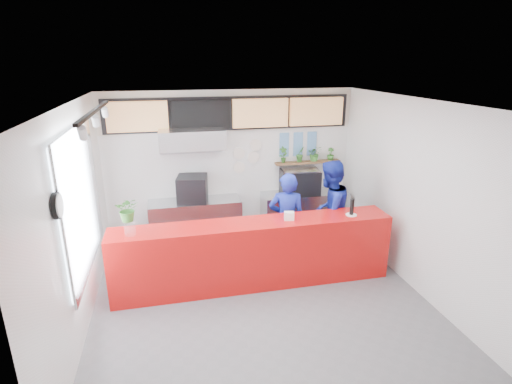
{
  "coord_description": "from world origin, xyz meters",
  "views": [
    {
      "loc": [
        -1.26,
        -5.29,
        3.54
      ],
      "look_at": [
        0.1,
        0.7,
        1.5
      ],
      "focal_mm": 28.0,
      "sensor_mm": 36.0,
      "label": 1
    }
  ],
  "objects_px": {
    "pepper_mill": "(352,207)",
    "service_counter": "(254,254)",
    "staff_center": "(287,221)",
    "staff_right": "(329,212)",
    "espresso_machine": "(300,182)",
    "panini_oven": "(192,189)"
  },
  "relations": [
    {
      "from": "service_counter",
      "to": "pepper_mill",
      "type": "distance_m",
      "value": 1.78
    },
    {
      "from": "espresso_machine",
      "to": "staff_center",
      "type": "relative_size",
      "value": 0.45
    },
    {
      "from": "staff_center",
      "to": "staff_right",
      "type": "relative_size",
      "value": 0.92
    },
    {
      "from": "staff_right",
      "to": "panini_oven",
      "type": "bearing_deg",
      "value": -60.86
    },
    {
      "from": "staff_right",
      "to": "pepper_mill",
      "type": "height_order",
      "value": "staff_right"
    },
    {
      "from": "espresso_machine",
      "to": "staff_center",
      "type": "distance_m",
      "value": 1.51
    },
    {
      "from": "pepper_mill",
      "to": "staff_center",
      "type": "bearing_deg",
      "value": 150.14
    },
    {
      "from": "panini_oven",
      "to": "espresso_machine",
      "type": "relative_size",
      "value": 0.72
    },
    {
      "from": "service_counter",
      "to": "staff_center",
      "type": "xyz_separation_m",
      "value": [
        0.69,
        0.48,
        0.32
      ]
    },
    {
      "from": "staff_right",
      "to": "pepper_mill",
      "type": "bearing_deg",
      "value": 69.65
    },
    {
      "from": "pepper_mill",
      "to": "service_counter",
      "type": "bearing_deg",
      "value": 177.87
    },
    {
      "from": "panini_oven",
      "to": "pepper_mill",
      "type": "height_order",
      "value": "panini_oven"
    },
    {
      "from": "panini_oven",
      "to": "espresso_machine",
      "type": "xyz_separation_m",
      "value": [
        2.2,
        0.0,
        -0.0
      ]
    },
    {
      "from": "service_counter",
      "to": "espresso_machine",
      "type": "bearing_deg",
      "value": 52.8
    },
    {
      "from": "staff_right",
      "to": "staff_center",
      "type": "bearing_deg",
      "value": -27.46
    },
    {
      "from": "service_counter",
      "to": "panini_oven",
      "type": "height_order",
      "value": "panini_oven"
    },
    {
      "from": "espresso_machine",
      "to": "staff_right",
      "type": "distance_m",
      "value": 1.27
    },
    {
      "from": "staff_center",
      "to": "pepper_mill",
      "type": "distance_m",
      "value": 1.15
    },
    {
      "from": "espresso_machine",
      "to": "pepper_mill",
      "type": "distance_m",
      "value": 1.88
    },
    {
      "from": "panini_oven",
      "to": "staff_right",
      "type": "xyz_separation_m",
      "value": [
        2.33,
        -1.25,
        -0.21
      ]
    },
    {
      "from": "staff_center",
      "to": "service_counter",
      "type": "bearing_deg",
      "value": 52.15
    },
    {
      "from": "staff_center",
      "to": "panini_oven",
      "type": "bearing_deg",
      "value": -23.45
    }
  ]
}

